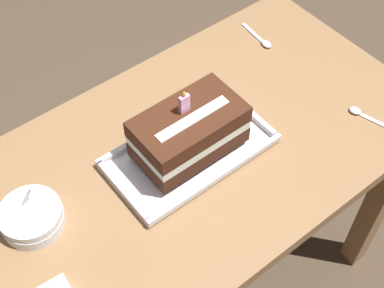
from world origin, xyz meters
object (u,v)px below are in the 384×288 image
at_px(foil_tray, 190,152).
at_px(bowl_stack, 32,217).
at_px(birthday_cake, 190,132).
at_px(serving_spoon_by_bowls, 365,115).
at_px(serving_spoon_near_tray, 263,41).

relative_size(foil_tray, bowl_stack, 2.83).
bearing_deg(birthday_cake, bowl_stack, 170.67).
bearing_deg(serving_spoon_by_bowls, birthday_cake, 156.83).
distance_m(foil_tray, birthday_cake, 0.07).
bearing_deg(serving_spoon_by_bowls, serving_spoon_near_tray, 91.51).
relative_size(foil_tray, serving_spoon_near_tray, 3.02).
xyz_separation_m(birthday_cake, serving_spoon_near_tray, (0.39, 0.18, -0.07)).
height_order(birthday_cake, serving_spoon_by_bowls, birthday_cake).
bearing_deg(birthday_cake, serving_spoon_near_tray, 24.35).
bearing_deg(bowl_stack, birthday_cake, -9.33).
height_order(birthday_cake, serving_spoon_near_tray, birthday_cake).
height_order(birthday_cake, bowl_stack, birthday_cake).
distance_m(birthday_cake, bowl_stack, 0.37).
bearing_deg(serving_spoon_near_tray, foil_tray, -155.65).
relative_size(birthday_cake, bowl_stack, 1.82).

